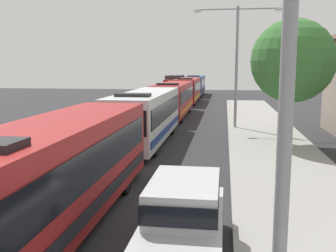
% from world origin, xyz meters
% --- Properties ---
extents(bus_lead, '(2.58, 11.74, 3.21)m').
position_xyz_m(bus_lead, '(-1.30, 13.03, 1.69)').
color(bus_lead, maroon).
rests_on(bus_lead, ground_plane).
extents(bus_second_in_line, '(2.58, 11.35, 3.21)m').
position_xyz_m(bus_second_in_line, '(-1.30, 25.72, 1.69)').
color(bus_second_in_line, silver).
rests_on(bus_second_in_line, ground_plane).
extents(bus_middle, '(2.58, 12.26, 3.21)m').
position_xyz_m(bus_middle, '(-1.30, 38.28, 1.69)').
color(bus_middle, maroon).
rests_on(bus_middle, ground_plane).
extents(bus_fourth_in_line, '(2.58, 11.19, 3.21)m').
position_xyz_m(bus_fourth_in_line, '(-1.30, 51.90, 1.69)').
color(bus_fourth_in_line, maroon).
rests_on(bus_fourth_in_line, ground_plane).
extents(bus_rear, '(2.58, 11.22, 3.21)m').
position_xyz_m(bus_rear, '(-1.30, 64.62, 1.69)').
color(bus_rear, '#284C8C').
rests_on(bus_rear, ground_plane).
extents(white_suv, '(1.86, 4.66, 1.90)m').
position_xyz_m(white_suv, '(2.40, 11.80, 1.03)').
color(white_suv, '#B7B7BC').
rests_on(white_suv, ground_plane).
extents(box_truck_oncoming, '(2.35, 8.20, 3.15)m').
position_xyz_m(box_truck_oncoming, '(-4.60, 64.64, 1.71)').
color(box_truck_oncoming, maroon).
rests_on(box_truck_oncoming, ground_plane).
extents(streetlamp_near, '(5.38, 0.28, 8.36)m').
position_xyz_m(streetlamp_near, '(4.10, 8.21, 5.22)').
color(streetlamp_near, gray).
rests_on(streetlamp_near, sidewalk).
extents(streetlamp_mid, '(6.21, 0.28, 8.60)m').
position_xyz_m(streetlamp_mid, '(4.10, 31.77, 5.41)').
color(streetlamp_mid, gray).
rests_on(streetlamp_mid, sidewalk).
extents(roadside_tree, '(4.65, 4.65, 7.05)m').
position_xyz_m(roadside_tree, '(7.01, 25.74, 4.86)').
color(roadside_tree, '#4C3823').
rests_on(roadside_tree, sidewalk).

